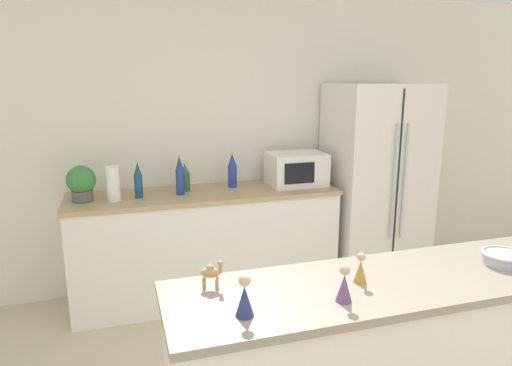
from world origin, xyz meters
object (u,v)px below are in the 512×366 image
refrigerator (376,184)px  paper_towel_roll (113,184)px  back_bottle_0 (185,177)px  wise_man_figurine_blue (360,270)px  microwave (296,169)px  wise_man_figurine_purple (344,286)px  back_bottle_3 (232,171)px  camel_figurine (211,272)px  wise_man_figurine_crimson (245,298)px  potted_plant (81,183)px  back_bottle_1 (180,176)px  back_bottle_2 (138,180)px  fruit_bowl (504,258)px

refrigerator → paper_towel_roll: refrigerator is taller
back_bottle_0 → wise_man_figurine_blue: size_ratio=1.78×
paper_towel_roll → microwave: bearing=3.5°
back_bottle_0 → wise_man_figurine_purple: back_bottle_0 is taller
paper_towel_roll → back_bottle_3: 0.98m
back_bottle_3 → camel_figurine: 2.07m
wise_man_figurine_crimson → back_bottle_0: bearing=87.0°
potted_plant → back_bottle_3: (1.20, 0.11, -0.00)m
back_bottle_3 → back_bottle_1: bearing=-164.7°
potted_plant → back_bottle_0: bearing=7.0°
back_bottle_3 → camel_figurine: back_bottle_3 is taller
back_bottle_0 → potted_plant: bearing=-173.0°
camel_figurine → wise_man_figurine_crimson: size_ratio=0.75×
microwave → back_bottle_0: size_ratio=2.05×
back_bottle_2 → camel_figurine: bearing=-84.0°
microwave → wise_man_figurine_purple: microwave is taller
microwave → back_bottle_2: (-1.34, -0.05, -0.00)m
fruit_bowl → back_bottle_1: bearing=121.2°
refrigerator → back_bottle_1: size_ratio=5.49×
back_bottle_3 → wise_man_figurine_purple: bearing=-93.2°
back_bottle_1 → back_bottle_3: (0.46, 0.13, -0.01)m
refrigerator → back_bottle_1: refrigerator is taller
paper_towel_roll → back_bottle_3: (0.97, 0.17, 0.01)m
refrigerator → wise_man_figurine_blue: bearing=-123.2°
wise_man_figurine_purple → wise_man_figurine_blue: bearing=41.9°
back_bottle_2 → wise_man_figurine_crimson: (0.26, -2.11, 0.01)m
wise_man_figurine_blue → wise_man_figurine_crimson: wise_man_figurine_crimson is taller
microwave → fruit_bowl: size_ratio=2.38×
potted_plant → camel_figurine: (0.61, -1.88, 0.00)m
refrigerator → back_bottle_0: (-1.71, 0.14, 0.14)m
camel_figurine → refrigerator: bearing=44.1°
back_bottle_2 → back_bottle_3: back_bottle_3 is taller
potted_plant → fruit_bowl: (1.95, -2.03, -0.04)m
wise_man_figurine_blue → potted_plant: bearing=121.3°
back_bottle_2 → wise_man_figurine_purple: (0.66, -2.12, 0.00)m
microwave → wise_man_figurine_blue: 2.11m
fruit_bowl → wise_man_figurine_blue: 0.74m
refrigerator → paper_towel_roll: 2.28m
back_bottle_2 → fruit_bowl: 2.53m
paper_towel_roll → back_bottle_1: back_bottle_1 is taller
potted_plant → wise_man_figurine_crimson: bearing=-72.4°
potted_plant → paper_towel_roll: size_ratio=1.02×
back_bottle_3 → wise_man_figurine_purple: back_bottle_3 is taller
refrigerator → fruit_bowl: size_ratio=8.84×
wise_man_figurine_crimson → wise_man_figurine_purple: (0.40, -0.00, -0.00)m
microwave → back_bottle_0: bearing=176.0°
paper_towel_roll → camel_figurine: (0.38, -1.81, 0.01)m
back_bottle_0 → camel_figurine: size_ratio=1.94×
refrigerator → fruit_bowl: refrigerator is taller
wise_man_figurine_blue → back_bottle_1: bearing=103.6°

